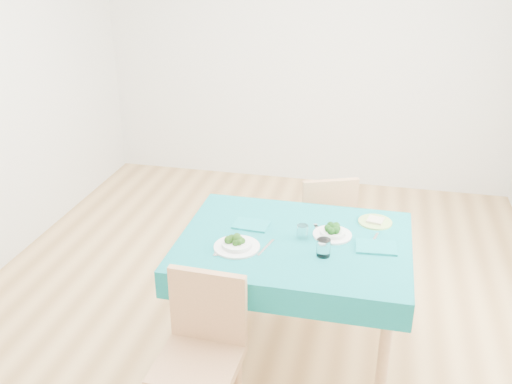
% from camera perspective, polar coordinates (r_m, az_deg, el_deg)
% --- Properties ---
extents(room_shell, '(4.02, 4.52, 2.73)m').
position_cam_1_polar(room_shell, '(3.41, 0.00, 7.63)').
color(room_shell, '#A57A44').
rests_on(room_shell, ground).
extents(table, '(1.29, 0.98, 0.76)m').
position_cam_1_polar(table, '(3.44, 3.70, -10.30)').
color(table, '#09686C').
rests_on(table, ground).
extents(chair_near, '(0.41, 0.45, 0.99)m').
position_cam_1_polar(chair_near, '(2.86, -5.94, -15.79)').
color(chair_near, '#AF7D52').
rests_on(chair_near, ground).
extents(chair_far, '(0.50, 0.52, 0.95)m').
position_cam_1_polar(chair_far, '(4.10, 6.62, -2.72)').
color(chair_far, '#AF7D52').
rests_on(chair_far, ground).
extents(bowl_near, '(0.26, 0.26, 0.08)m').
position_cam_1_polar(bowl_near, '(3.13, -1.93, -4.98)').
color(bowl_near, white).
rests_on(bowl_near, table).
extents(bowl_far, '(0.22, 0.22, 0.07)m').
position_cam_1_polar(bowl_far, '(3.28, 7.67, -3.84)').
color(bowl_far, white).
rests_on(bowl_far, table).
extents(fork_near, '(0.03, 0.19, 0.00)m').
position_cam_1_polar(fork_near, '(3.16, -3.60, -5.55)').
color(fork_near, silver).
rests_on(fork_near, table).
extents(knife_near, '(0.06, 0.20, 0.00)m').
position_cam_1_polar(knife_near, '(3.15, 0.99, -5.55)').
color(knife_near, silver).
rests_on(knife_near, table).
extents(fork_far, '(0.08, 0.16, 0.00)m').
position_cam_1_polar(fork_far, '(3.33, 6.34, -3.94)').
color(fork_far, silver).
rests_on(fork_far, table).
extents(knife_far, '(0.06, 0.20, 0.00)m').
position_cam_1_polar(knife_far, '(3.28, 11.65, -4.79)').
color(knife_far, silver).
rests_on(knife_far, table).
extents(napkin_near, '(0.21, 0.16, 0.01)m').
position_cam_1_polar(napkin_near, '(3.38, -0.48, -3.30)').
color(napkin_near, '#0E7477').
rests_on(napkin_near, table).
extents(napkin_far, '(0.23, 0.17, 0.01)m').
position_cam_1_polar(napkin_far, '(3.21, 11.92, -5.42)').
color(napkin_far, '#0E7477').
rests_on(napkin_far, table).
extents(tumbler_center, '(0.06, 0.06, 0.08)m').
position_cam_1_polar(tumbler_center, '(3.24, 4.67, -3.99)').
color(tumbler_center, white).
rests_on(tumbler_center, table).
extents(tumbler_side, '(0.08, 0.08, 0.10)m').
position_cam_1_polar(tumbler_side, '(3.08, 6.76, -5.55)').
color(tumbler_side, white).
rests_on(tumbler_side, table).
extents(side_plate, '(0.20, 0.20, 0.01)m').
position_cam_1_polar(side_plate, '(3.49, 11.83, -2.94)').
color(side_plate, '#A1CC63').
rests_on(side_plate, table).
extents(bread_slice, '(0.11, 0.11, 0.01)m').
position_cam_1_polar(bread_slice, '(3.48, 11.84, -2.77)').
color(bread_slice, beige).
rests_on(bread_slice, side_plate).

